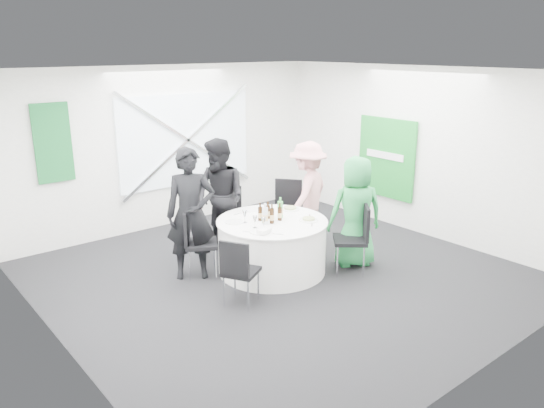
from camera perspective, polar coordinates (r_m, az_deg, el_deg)
floor at (r=7.53m, az=0.97°, el=-7.64°), size 6.00×6.00×0.00m
ceiling at (r=6.87m, az=1.09°, el=14.15°), size 6.00×6.00×0.00m
wall_back at (r=9.51m, az=-10.84°, el=6.07°), size 6.00×0.00×6.00m
wall_front at (r=5.26m, az=22.75°, el=-3.56°), size 6.00×0.00×6.00m
wall_left at (r=5.68m, az=-22.69°, el=-2.10°), size 0.00×6.00×6.00m
wall_right at (r=9.26m, az=15.38°, el=5.49°), size 0.00×6.00×6.00m
window_panel at (r=9.60m, az=-9.18°, el=6.86°), size 2.60×0.03×1.60m
window_brace_a at (r=9.57m, az=-9.05°, el=6.83°), size 2.63×0.05×1.84m
window_brace_b at (r=9.57m, az=-9.05°, el=6.83°), size 2.63×0.05×1.84m
green_banner at (r=8.65m, az=-22.50°, el=6.08°), size 0.55×0.04×1.20m
green_sign at (r=9.60m, az=12.17°, el=4.88°), size 0.05×1.20×1.40m
banquet_table at (r=7.53m, az=0.00°, el=-4.52°), size 1.56×1.56×0.76m
chair_back at (r=8.35m, az=-4.17°, el=-1.06°), size 0.48×0.49×0.96m
chair_back_left at (r=7.39m, az=-8.33°, el=-3.59°), size 0.60×0.60×0.96m
chair_back_right at (r=8.61m, az=1.63°, el=-0.23°), size 0.65×0.65×1.02m
chair_front_right at (r=7.52m, az=9.10°, el=-3.14°), size 0.63×0.63×0.99m
chair_front_left at (r=6.50m, az=-3.65°, el=-6.85°), size 0.55×0.54×0.88m
person_man_back_left at (r=7.26m, az=-8.73°, el=-1.07°), size 0.79×0.71×1.83m
person_man_back at (r=8.05m, az=-5.63°, el=0.68°), size 0.62×0.94×1.79m
person_woman_pink at (r=8.49m, az=3.83°, el=1.15°), size 1.19×0.90×1.67m
person_woman_green at (r=7.70m, az=8.99°, el=-0.84°), size 0.94×0.83×1.62m
plate_back at (r=7.87m, az=-2.34°, el=-0.60°), size 0.24×0.24×0.01m
plate_back_left at (r=7.33m, az=-4.04°, el=-1.94°), size 0.26×0.26×0.01m
plate_back_right at (r=7.89m, az=1.96°, el=-0.49°), size 0.27×0.27×0.04m
plate_front_right at (r=7.41m, az=3.97°, el=-1.67°), size 0.26×0.26×0.04m
plate_front_left at (r=6.94m, az=-1.36°, el=-3.00°), size 0.26×0.26×0.01m
napkin at (r=6.88m, az=-0.86°, el=-2.89°), size 0.21×0.17×0.05m
beer_bottle_a at (r=7.37m, az=-1.29°, el=-1.07°), size 0.06×0.06×0.26m
beer_bottle_b at (r=7.46m, az=-0.44°, el=-0.86°), size 0.06×0.06×0.25m
beer_bottle_c at (r=7.38m, az=0.84°, el=-1.07°), size 0.06×0.06×0.25m
beer_bottle_d at (r=7.25m, az=-0.00°, el=-1.29°), size 0.06×0.06×0.28m
green_water_bottle at (r=7.49m, az=0.89°, el=-0.62°), size 0.08×0.08×0.30m
clear_water_bottle at (r=7.21m, az=-0.75°, el=-1.30°), size 0.08×0.08×0.30m
wine_glass_a at (r=6.99m, az=-0.92°, el=-1.82°), size 0.07×0.07×0.17m
wine_glass_b at (r=7.07m, az=-1.85°, el=-1.63°), size 0.07×0.07×0.17m
wine_glass_c at (r=7.29m, az=-2.95°, el=-1.07°), size 0.07×0.07×0.17m
wine_glass_d at (r=7.67m, az=0.94°, el=-0.14°), size 0.07×0.07×0.17m
fork_a at (r=7.24m, az=4.30°, el=-2.23°), size 0.11×0.12×0.01m
knife_a at (r=7.60m, az=4.10°, el=-1.30°), size 0.10×0.13×0.01m
fork_b at (r=7.91m, az=-1.62°, el=-0.54°), size 0.15×0.02×0.01m
knife_b at (r=7.70m, az=-3.69°, el=-1.06°), size 0.15×0.02×0.01m
fork_c at (r=6.95m, az=-2.58°, el=-3.02°), size 0.10×0.13×0.01m
knife_c at (r=6.86m, az=0.67°, el=-3.27°), size 0.11×0.12×0.01m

